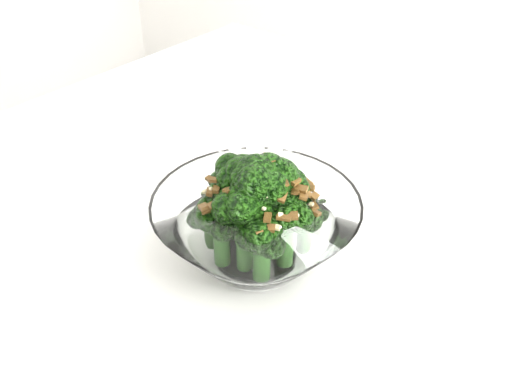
% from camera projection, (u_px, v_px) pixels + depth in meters
% --- Properties ---
extents(table, '(1.34, 1.04, 0.75)m').
position_uv_depth(table, '(406.00, 306.00, 0.60)').
color(table, white).
rests_on(table, ground).
extents(broccoli_dish, '(0.19, 0.19, 0.12)m').
position_uv_depth(broccoli_dish, '(256.00, 223.00, 0.53)').
color(broccoli_dish, white).
rests_on(broccoli_dish, table).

